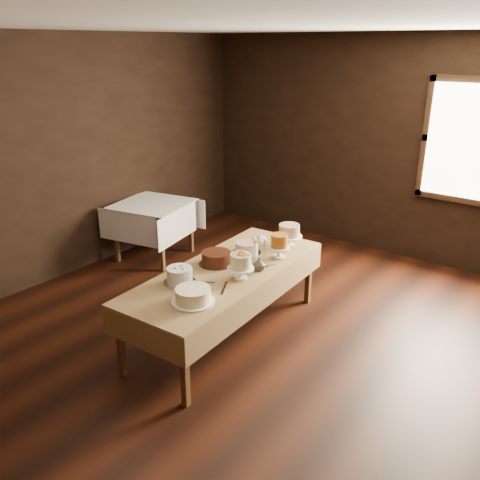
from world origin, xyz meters
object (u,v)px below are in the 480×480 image
Objects in this scene: cake_speckled at (289,236)px; cake_caramel at (279,247)px; display_table at (226,275)px; cake_server_c at (236,259)px; flower_vase at (259,264)px; cake_chocolate at (216,259)px; cake_flowers at (241,267)px; cake_server_a at (206,282)px; cake_server_e at (187,271)px; cake_server_d at (269,266)px; side_table at (153,210)px; cake_lattice at (247,249)px; cake_swirl at (180,276)px; cake_server_b at (223,291)px; cake_cream at (193,296)px.

cake_caramel is (0.10, -0.33, 0.00)m from cake_speckled.
cake_caramel reaches higher than display_table.
flower_vase is (0.33, -0.07, 0.06)m from cake_server_c.
cake_chocolate is 0.42m from flower_vase.
cake_flowers is at bearing -14.75° from cake_chocolate.
cake_server_a is 1.00× the size of cake_server_e.
cake_server_d is (0.24, 0.63, 0.00)m from cake_server_a.
cake_chocolate is at bearing 143.07° from cake_server_d.
side_table is 1.95m from cake_lattice.
cake_lattice reaches higher than side_table.
cake_server_c is (-0.22, -0.62, -0.10)m from cake_speckled.
cake_server_d is at bearing -15.26° from side_table.
flower_vase reaches higher than side_table.
cake_chocolate is (-0.28, -0.84, -0.04)m from cake_speckled.
display_table is 0.50m from cake_swirl.
cake_server_a is 1.00× the size of cake_server_b.
cake_caramel is 0.63m from cake_chocolate.
display_table is at bearing -112.69° from cake_caramel.
cake_server_a is at bearing -102.78° from cake_caramel.
cake_swirl is at bearing -172.66° from cake_server_a.
cake_flowers reaches higher than cake_speckled.
cake_chocolate reaches higher than display_table.
display_table is 0.42m from cake_server_d.
flower_vase reaches higher than cake_cream.
cake_server_c is at bearing 106.49° from cake_cream.
cake_lattice reaches higher than cake_server_e.
cake_speckled is at bearing 95.28° from cake_flowers.
cake_speckled reaches higher than display_table.
cake_server_c and cake_server_d have the same top height.
cake_chocolate is 0.50m from cake_server_d.
cake_swirl is at bearing -121.58° from flower_vase.
cake_lattice is at bearing 142.82° from flower_vase.
cake_flowers reaches higher than cake_server_b.
cake_caramel is at bearing 93.16° from flower_vase.
cake_caramel reaches higher than cake_chocolate.
cake_server_a and cake_server_b have the same top height.
cake_chocolate is (-0.15, 0.04, 0.11)m from display_table.
cake_swirl reaches higher than cake_lattice.
cake_speckled is 1.19m from cake_server_e.
flower_vase is (0.51, 0.43, 0.06)m from cake_server_e.
cake_swirl is 0.38m from cake_cream.
cake_cream reaches higher than cake_server_c.
cake_chocolate is at bearing 90.03° from cake_swirl.
cake_swirl reaches higher than cake_cream.
display_table is at bearing 105.81° from cake_cream.
side_table is 2.11m from cake_speckled.
cake_cream is at bearing -36.11° from side_table.
side_table is 4.10× the size of cake_caramel.
cake_lattice reaches higher than cake_server_d.
cake_server_d is (0.42, 0.27, -0.06)m from cake_chocolate.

